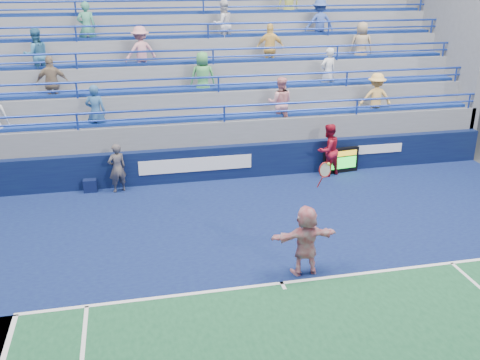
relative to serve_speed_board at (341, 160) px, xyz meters
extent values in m
plane|color=#333538|center=(-3.85, -6.19, -0.44)|extent=(120.00, 120.00, 0.00)
cube|color=#0F164C|center=(-3.85, -3.99, -0.43)|extent=(18.00, 8.40, 0.02)
cube|color=white|center=(-3.85, -6.19, -0.41)|extent=(11.00, 0.10, 0.01)
cube|color=white|center=(-3.85, -6.29, -0.41)|extent=(0.08, 0.30, 0.01)
cube|color=#0A0F38|center=(-3.85, 0.31, 0.11)|extent=(18.00, 0.30, 1.10)
cube|color=white|center=(-4.85, 0.15, 0.16)|extent=(3.60, 0.02, 0.45)
cube|color=white|center=(1.35, 0.15, 0.26)|extent=(1.80, 0.02, 0.30)
cube|color=slate|center=(-3.85, 3.26, 0.11)|extent=(18.00, 5.60, 1.10)
cube|color=slate|center=(-3.85, 3.26, 0.49)|extent=(18.00, 5.60, 1.85)
cube|color=navy|center=(-3.85, 0.91, 1.46)|extent=(17.40, 0.45, 0.10)
cylinder|color=#1D389D|center=(-3.85, 0.51, 1.91)|extent=(18.00, 0.07, 0.07)
cube|color=slate|center=(-3.85, 3.76, 0.86)|extent=(18.00, 4.60, 2.60)
cube|color=navy|center=(-3.85, 1.91, 2.21)|extent=(17.40, 0.45, 0.10)
cylinder|color=#1D389D|center=(-3.85, 1.51, 2.66)|extent=(18.00, 0.07, 0.07)
cube|color=slate|center=(-3.85, 4.26, 1.24)|extent=(18.00, 3.60, 3.35)
cube|color=navy|center=(-3.85, 2.91, 2.96)|extent=(17.40, 0.45, 0.10)
cylinder|color=#1D389D|center=(-3.85, 2.51, 3.41)|extent=(18.00, 0.07, 0.07)
cube|color=slate|center=(-3.85, 4.76, 1.61)|extent=(18.00, 2.60, 4.10)
cube|color=navy|center=(-3.85, 3.91, 3.71)|extent=(17.40, 0.45, 0.10)
cylinder|color=#1D389D|center=(-3.85, 3.51, 4.16)|extent=(18.00, 0.07, 0.07)
cube|color=slate|center=(-3.85, 5.26, 1.99)|extent=(18.00, 1.60, 4.85)
cube|color=navy|center=(-3.85, 4.91, 4.46)|extent=(17.40, 0.45, 0.10)
cylinder|color=#1D389D|center=(-3.85, 4.51, 4.91)|extent=(18.00, 0.07, 0.07)
imported|color=pink|center=(-1.89, 0.91, 1.84)|extent=(0.98, 0.85, 1.70)
imported|color=tan|center=(1.73, 2.91, 3.34)|extent=(0.95, 0.76, 1.70)
imported|color=#8B745C|center=(-9.09, 1.91, 2.59)|extent=(1.03, 0.51, 1.70)
imported|color=white|center=(-3.24, 3.91, 4.09)|extent=(0.98, 0.86, 1.70)
imported|color=#429273|center=(-7.99, 3.91, 4.09)|extent=(0.64, 0.43, 1.70)
imported|color=#F9BE60|center=(1.50, 0.91, 1.84)|extent=(1.20, 0.84, 1.70)
imported|color=#2D5888|center=(-7.80, 0.91, 1.84)|extent=(0.70, 0.54, 1.70)
imported|color=silver|center=(0.10, 1.91, 2.59)|extent=(0.71, 0.57, 1.70)
imported|color=#49A056|center=(-4.31, 1.91, 2.59)|extent=(0.86, 0.59, 1.70)
imported|color=teal|center=(-9.60, 2.91, 3.34)|extent=(0.98, 0.87, 1.70)
imported|color=#FFCD63|center=(-1.73, 2.91, 3.34)|extent=(1.06, 0.60, 1.70)
imported|color=#3653A3|center=(0.44, 3.91, 4.09)|extent=(1.11, 0.65, 1.70)
imported|color=pink|center=(-6.25, 2.91, 3.34)|extent=(1.24, 0.94, 1.70)
imported|color=#BDC34B|center=(-0.48, 4.91, 4.84)|extent=(0.87, 0.61, 1.70)
cube|color=black|center=(0.00, 0.01, 0.00)|extent=(1.26, 0.29, 0.87)
cube|color=gold|center=(0.00, -0.07, 0.26)|extent=(1.07, 0.02, 0.17)
cube|color=#19E533|center=(0.00, -0.07, -0.07)|extent=(1.07, 0.02, 0.39)
cube|color=#0B1338|center=(-8.14, 0.10, -0.23)|extent=(0.40, 0.40, 0.40)
cube|color=#0B1338|center=(-8.14, 0.28, 0.12)|extent=(0.40, 0.05, 0.31)
imported|color=white|center=(-3.22, -5.85, 0.38)|extent=(1.52, 0.51, 1.63)
torus|color=#AB1715|center=(-2.87, -5.85, 2.01)|extent=(0.34, 0.19, 0.33)
cylinder|color=#AB1715|center=(-2.97, -5.85, 1.74)|extent=(0.07, 0.19, 0.30)
sphere|color=#CCE134|center=(-2.82, -5.90, 2.15)|extent=(0.07, 0.07, 0.07)
imported|color=#141C37|center=(-7.29, -0.13, 0.33)|extent=(0.66, 0.56, 1.54)
imported|color=maroon|center=(-0.53, -0.13, 0.44)|extent=(1.05, 0.96, 1.75)
camera|label=1|loc=(-6.83, -15.75, 5.91)|focal=40.00mm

